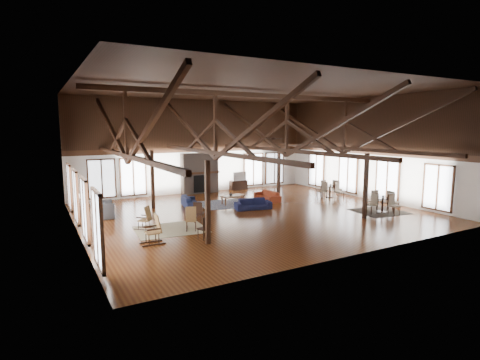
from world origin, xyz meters
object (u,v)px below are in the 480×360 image
sofa_navy_left (191,202)px  sofa_orange (267,196)px  coffee_table (232,196)px  cafe_table_near (383,202)px  cafe_table_far (330,189)px  armchair (102,210)px  sofa_navy_front (253,204)px  tv_console (239,185)px

sofa_navy_left → sofa_orange: bearing=-86.1°
coffee_table → cafe_table_near: size_ratio=0.72×
coffee_table → cafe_table_far: size_ratio=0.73×
armchair → sofa_navy_front: bearing=-99.6°
coffee_table → sofa_navy_left: bearing=156.2°
sofa_navy_front → cafe_table_far: bearing=18.2°
cafe_table_near → tv_console: bearing=106.3°
coffee_table → armchair: (-6.88, 0.10, -0.05)m
sofa_navy_front → armchair: size_ratio=1.60×
tv_console → cafe_table_near: bearing=-73.7°
armchair → cafe_table_near: size_ratio=0.60×
cafe_table_near → cafe_table_far: size_ratio=1.02×
cafe_table_near → tv_console: cafe_table_near is taller
sofa_navy_front → sofa_navy_left: bearing=153.0°
coffee_table → tv_console: bearing=44.4°
coffee_table → armchair: bearing=166.1°
sofa_orange → cafe_table_near: cafe_table_near is taller
tv_console → cafe_table_far: bearing=-57.6°
sofa_navy_left → armchair: bearing=104.5°
coffee_table → tv_console: 5.13m
armchair → cafe_table_near: bearing=-109.6°
sofa_navy_left → coffee_table: (2.28, -0.43, 0.15)m
cafe_table_near → cafe_table_far: bearing=82.8°
cafe_table_far → tv_console: (-3.41, 5.37, -0.19)m
armchair → cafe_table_far: (13.05, -1.15, 0.11)m
cafe_table_far → sofa_navy_front: bearing=-173.8°
sofa_navy_left → cafe_table_far: bearing=-89.6°
sofa_navy_front → sofa_navy_left: 3.36m
coffee_table → tv_console: (2.76, 4.32, -0.13)m
sofa_navy_left → tv_console: size_ratio=1.64×
sofa_navy_left → tv_console: (5.05, 3.89, 0.01)m
cafe_table_near → cafe_table_far: cafe_table_near is taller
sofa_navy_left → sofa_orange: size_ratio=1.05×
sofa_navy_left → armchair: size_ratio=1.69×
sofa_navy_left → cafe_table_far: cafe_table_far is taller
sofa_orange → tv_console: size_ratio=1.56×
armchair → cafe_table_far: cafe_table_far is taller
sofa_navy_front → coffee_table: 1.72m
sofa_navy_left → armchair: armchair is taller
cafe_table_far → tv_console: size_ratio=1.59×
coffee_table → sofa_navy_front: bearing=-92.0°
tv_console → sofa_navy_left: bearing=-142.4°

